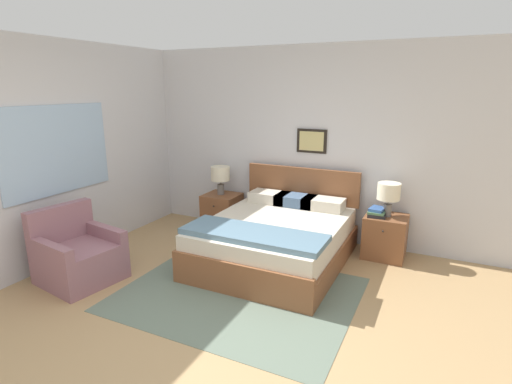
{
  "coord_description": "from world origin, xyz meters",
  "views": [
    {
      "loc": [
        1.71,
        -2.34,
        2.06
      ],
      "look_at": [
        -0.16,
        1.54,
        0.92
      ],
      "focal_mm": 28.0,
      "sensor_mm": 36.0,
      "label": 1
    }
  ],
  "objects_px": {
    "bed": "(276,238)",
    "nightstand_near_window": "(222,212)",
    "table_lamp_by_door": "(389,193)",
    "armchair": "(78,256)",
    "table_lamp_near_window": "(220,175)",
    "nightstand_by_door": "(385,236)"
  },
  "relations": [
    {
      "from": "bed",
      "to": "table_lamp_near_window",
      "type": "relative_size",
      "value": 4.61
    },
    {
      "from": "nightstand_by_door",
      "to": "table_lamp_near_window",
      "type": "relative_size",
      "value": 1.28
    },
    {
      "from": "table_lamp_by_door",
      "to": "nightstand_near_window",
      "type": "bearing_deg",
      "value": -179.91
    },
    {
      "from": "nightstand_by_door",
      "to": "armchair",
      "type": "bearing_deg",
      "value": -144.5
    },
    {
      "from": "armchair",
      "to": "table_lamp_by_door",
      "type": "xyz_separation_m",
      "value": [
        2.93,
        2.09,
        0.55
      ]
    },
    {
      "from": "nightstand_near_window",
      "to": "nightstand_by_door",
      "type": "distance_m",
      "value": 2.33
    },
    {
      "from": "bed",
      "to": "table_lamp_near_window",
      "type": "height_order",
      "value": "bed"
    },
    {
      "from": "armchair",
      "to": "table_lamp_by_door",
      "type": "distance_m",
      "value": 3.64
    },
    {
      "from": "table_lamp_by_door",
      "to": "bed",
      "type": "bearing_deg",
      "value": -148.58
    },
    {
      "from": "bed",
      "to": "table_lamp_by_door",
      "type": "xyz_separation_m",
      "value": [
        1.17,
        0.71,
        0.53
      ]
    },
    {
      "from": "bed",
      "to": "nightstand_near_window",
      "type": "height_order",
      "value": "bed"
    },
    {
      "from": "bed",
      "to": "nightstand_near_window",
      "type": "bearing_deg",
      "value": 148.72
    },
    {
      "from": "bed",
      "to": "table_lamp_by_door",
      "type": "relative_size",
      "value": 4.61
    },
    {
      "from": "nightstand_near_window",
      "to": "nightstand_by_door",
      "type": "relative_size",
      "value": 1.0
    },
    {
      "from": "bed",
      "to": "nightstand_by_door",
      "type": "xyz_separation_m",
      "value": [
        1.17,
        0.71,
        -0.03
      ]
    },
    {
      "from": "armchair",
      "to": "table_lamp_near_window",
      "type": "xyz_separation_m",
      "value": [
        0.58,
        2.09,
        0.55
      ]
    },
    {
      "from": "nightstand_near_window",
      "to": "table_lamp_by_door",
      "type": "height_order",
      "value": "table_lamp_by_door"
    },
    {
      "from": "armchair",
      "to": "nightstand_near_window",
      "type": "distance_m",
      "value": 2.17
    },
    {
      "from": "nightstand_near_window",
      "to": "table_lamp_near_window",
      "type": "distance_m",
      "value": 0.56
    },
    {
      "from": "nightstand_by_door",
      "to": "table_lamp_by_door",
      "type": "bearing_deg",
      "value": 96.19
    },
    {
      "from": "nightstand_near_window",
      "to": "table_lamp_near_window",
      "type": "relative_size",
      "value": 1.28
    },
    {
      "from": "table_lamp_by_door",
      "to": "armchair",
      "type": "bearing_deg",
      "value": -144.45
    }
  ]
}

